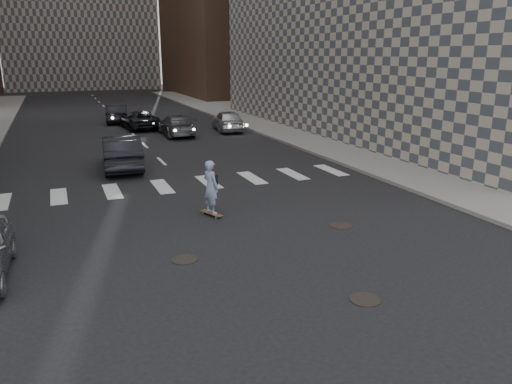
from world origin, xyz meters
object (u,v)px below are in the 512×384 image
at_px(traffic_car_a, 122,152).
at_px(traffic_car_b, 176,125).
at_px(skateboarder, 211,187).
at_px(traffic_car_e, 117,113).
at_px(traffic_car_d, 228,120).
at_px(traffic_car_c, 139,120).

xyz_separation_m(traffic_car_a, traffic_car_b, (4.73, 9.00, -0.12)).
distance_m(skateboarder, traffic_car_b, 17.69).
xyz_separation_m(traffic_car_a, traffic_car_e, (1.83, 17.08, -0.07)).
bearing_deg(traffic_car_a, skateboarder, 106.37).
xyz_separation_m(skateboarder, traffic_car_e, (-0.01, 25.53, -0.27)).
xyz_separation_m(traffic_car_a, traffic_car_d, (8.56, 9.61, -0.06)).
xyz_separation_m(traffic_car_c, traffic_car_d, (5.66, -3.34, 0.08)).
relative_size(traffic_car_d, traffic_car_e, 0.97).
relative_size(traffic_car_b, traffic_car_c, 1.00).
height_order(skateboarder, traffic_car_a, skateboarder).
distance_m(traffic_car_c, traffic_car_e, 4.27).
xyz_separation_m(traffic_car_b, traffic_car_c, (-1.82, 3.95, -0.03)).
bearing_deg(traffic_car_d, traffic_car_c, -22.84).
distance_m(traffic_car_a, traffic_car_c, 13.27).
relative_size(skateboarder, traffic_car_c, 0.41).
bearing_deg(traffic_car_b, skateboarder, 81.41).
bearing_deg(traffic_car_b, traffic_car_a, 63.11).
relative_size(skateboarder, traffic_car_b, 0.41).
height_order(traffic_car_b, traffic_car_c, traffic_car_b).
distance_m(skateboarder, traffic_car_d, 19.27).
distance_m(traffic_car_b, traffic_car_d, 3.88).
bearing_deg(skateboarder, traffic_car_c, 65.31).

